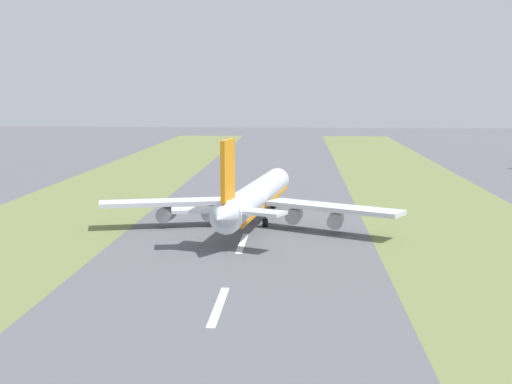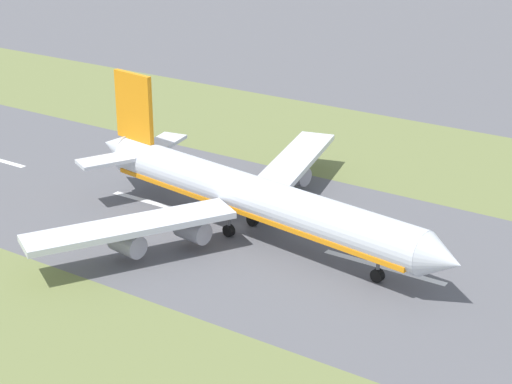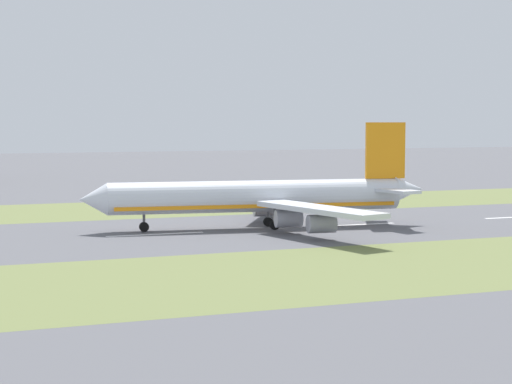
# 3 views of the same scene
# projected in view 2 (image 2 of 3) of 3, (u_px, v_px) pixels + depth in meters

# --- Properties ---
(ground_plane) EXTENTS (800.00, 800.00, 0.00)m
(ground_plane) POSITION_uv_depth(u_px,v_px,m) (237.00, 226.00, 128.58)
(ground_plane) COLOR #56565B
(grass_median_west) EXTENTS (40.00, 600.00, 0.01)m
(grass_median_west) POSITION_uv_depth(u_px,v_px,m) (372.00, 147.00, 163.27)
(grass_median_west) COLOR olive
(grass_median_west) RESTS_ON ground
(grass_median_east) EXTENTS (40.00, 600.00, 0.01)m
(grass_median_east) POSITION_uv_depth(u_px,v_px,m) (1.00, 365.00, 93.90)
(grass_median_east) COLOR olive
(grass_median_east) RESTS_ON ground
(centreline_dash_mid) EXTENTS (1.20, 18.00, 0.01)m
(centreline_dash_mid) POSITION_uv_depth(u_px,v_px,m) (157.00, 204.00, 136.64)
(centreline_dash_mid) COLOR silver
(centreline_dash_mid) RESTS_ON ground
(centreline_dash_far) EXTENTS (1.20, 18.00, 0.01)m
(centreline_dash_far) POSITION_uv_depth(u_px,v_px,m) (384.00, 267.00, 115.92)
(centreline_dash_far) COLOR silver
(centreline_dash_far) RESTS_ON ground
(airplane_main_jet) EXTENTS (63.55, 67.13, 20.20)m
(airplane_main_jet) POSITION_uv_depth(u_px,v_px,m) (246.00, 195.00, 124.17)
(airplane_main_jet) COLOR silver
(airplane_main_jet) RESTS_ON ground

